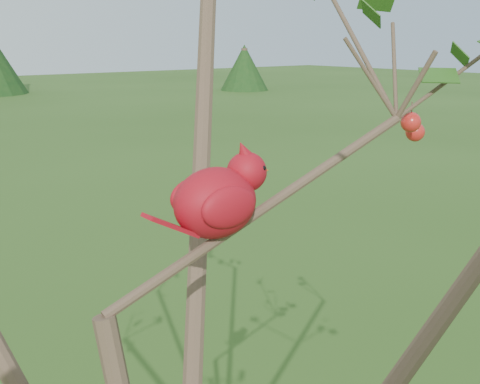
{
  "coord_description": "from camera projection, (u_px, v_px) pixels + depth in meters",
  "views": [
    {
      "loc": [
        -0.4,
        -0.66,
        2.35
      ],
      "look_at": [
        0.19,
        0.08,
        2.11
      ],
      "focal_mm": 45.0,
      "sensor_mm": 36.0,
      "label": 1
    }
  ],
  "objects": [
    {
      "name": "crabapple_tree",
      "position": [
        191.0,
        215.0,
        0.8
      ],
      "size": [
        2.35,
        2.05,
        2.95
      ],
      "color": "#483727",
      "rests_on": "ground"
    },
    {
      "name": "cardinal",
      "position": [
        219.0,
        198.0,
        0.96
      ],
      "size": [
        0.24,
        0.12,
        0.17
      ],
      "rotation": [
        0.0,
        0.0,
        -0.01
      ],
      "color": "maroon",
      "rests_on": "ground"
    }
  ]
}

